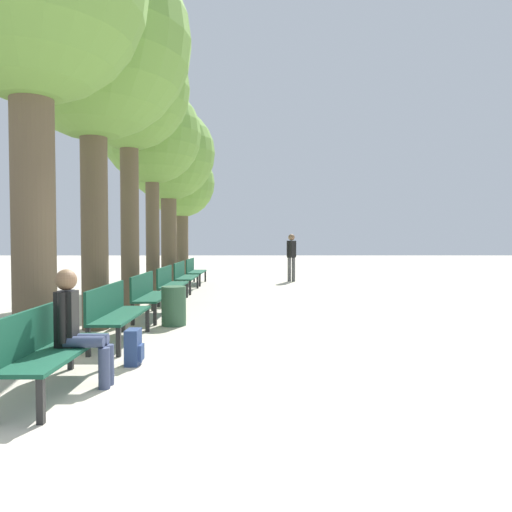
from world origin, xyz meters
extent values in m
plane|color=beige|center=(0.00, 0.00, 0.00)|extent=(80.00, 80.00, 0.00)
cube|color=#144733|center=(-1.64, 0.19, 0.42)|extent=(0.50, 1.87, 0.04)
cube|color=#144733|center=(-1.87, 0.19, 0.66)|extent=(0.04, 1.87, 0.44)
cube|color=black|center=(-1.44, -0.71, 0.20)|extent=(0.06, 0.06, 0.40)
cube|color=black|center=(-1.44, 1.08, 0.20)|extent=(0.06, 0.06, 0.40)
cube|color=black|center=(-1.85, 1.08, 0.20)|extent=(0.06, 0.06, 0.40)
cube|color=#144733|center=(-1.64, 2.61, 0.42)|extent=(0.50, 1.87, 0.04)
cube|color=#144733|center=(-1.87, 2.61, 0.66)|extent=(0.04, 1.87, 0.44)
cube|color=black|center=(-1.44, 1.72, 0.20)|extent=(0.06, 0.06, 0.40)
cube|color=black|center=(-1.44, 3.50, 0.20)|extent=(0.06, 0.06, 0.40)
cube|color=black|center=(-1.85, 1.72, 0.20)|extent=(0.06, 0.06, 0.40)
cube|color=black|center=(-1.85, 3.50, 0.20)|extent=(0.06, 0.06, 0.40)
cube|color=#144733|center=(-1.64, 5.03, 0.42)|extent=(0.50, 1.87, 0.04)
cube|color=#144733|center=(-1.87, 5.03, 0.66)|extent=(0.04, 1.87, 0.44)
cube|color=black|center=(-1.44, 4.14, 0.20)|extent=(0.06, 0.06, 0.40)
cube|color=black|center=(-1.44, 5.92, 0.20)|extent=(0.06, 0.06, 0.40)
cube|color=black|center=(-1.85, 4.14, 0.20)|extent=(0.06, 0.06, 0.40)
cube|color=black|center=(-1.85, 5.92, 0.20)|extent=(0.06, 0.06, 0.40)
cube|color=#144733|center=(-1.64, 7.45, 0.42)|extent=(0.50, 1.87, 0.04)
cube|color=#144733|center=(-1.87, 7.45, 0.66)|extent=(0.04, 1.87, 0.44)
cube|color=black|center=(-1.44, 6.56, 0.20)|extent=(0.06, 0.06, 0.40)
cube|color=black|center=(-1.44, 8.35, 0.20)|extent=(0.06, 0.06, 0.40)
cube|color=black|center=(-1.85, 6.56, 0.20)|extent=(0.06, 0.06, 0.40)
cube|color=black|center=(-1.85, 8.35, 0.20)|extent=(0.06, 0.06, 0.40)
cube|color=#144733|center=(-1.64, 9.87, 0.42)|extent=(0.50, 1.87, 0.04)
cube|color=#144733|center=(-1.87, 9.87, 0.66)|extent=(0.04, 1.87, 0.44)
cube|color=black|center=(-1.44, 8.98, 0.20)|extent=(0.06, 0.06, 0.40)
cube|color=black|center=(-1.44, 10.77, 0.20)|extent=(0.06, 0.06, 0.40)
cube|color=black|center=(-1.85, 8.98, 0.20)|extent=(0.06, 0.06, 0.40)
cube|color=black|center=(-1.85, 10.77, 0.20)|extent=(0.06, 0.06, 0.40)
cube|color=#144733|center=(-1.64, 12.30, 0.42)|extent=(0.50, 1.87, 0.04)
cube|color=#144733|center=(-1.87, 12.30, 0.66)|extent=(0.04, 1.87, 0.44)
cube|color=black|center=(-1.44, 11.40, 0.20)|extent=(0.06, 0.06, 0.40)
cube|color=black|center=(-1.44, 13.19, 0.20)|extent=(0.06, 0.06, 0.40)
cube|color=black|center=(-1.85, 11.40, 0.20)|extent=(0.06, 0.06, 0.40)
cube|color=black|center=(-1.85, 13.19, 0.20)|extent=(0.06, 0.06, 0.40)
cylinder|color=brown|center=(-2.40, 1.38, 1.98)|extent=(0.53, 0.53, 3.96)
cylinder|color=brown|center=(-2.40, 3.76, 2.04)|extent=(0.46, 0.46, 4.08)
sphere|color=olive|center=(-2.40, 3.76, 5.01)|extent=(3.40, 3.40, 3.40)
cylinder|color=brown|center=(-2.40, 6.19, 2.08)|extent=(0.40, 0.40, 4.16)
sphere|color=olive|center=(-2.40, 6.19, 4.91)|extent=(2.71, 2.71, 2.71)
cylinder|color=brown|center=(-2.40, 8.64, 1.84)|extent=(0.37, 0.37, 3.67)
sphere|color=olive|center=(-2.40, 8.64, 4.40)|extent=(2.66, 2.66, 2.66)
cylinder|color=brown|center=(-2.40, 11.16, 1.75)|extent=(0.50, 0.50, 3.50)
sphere|color=olive|center=(-2.40, 11.16, 4.32)|extent=(2.99, 2.99, 2.99)
cylinder|color=brown|center=(-2.40, 13.77, 1.47)|extent=(0.54, 0.54, 2.95)
sphere|color=olive|center=(-2.40, 13.77, 3.64)|extent=(2.53, 2.53, 2.53)
cylinder|color=#384260|center=(-1.41, 0.30, 0.50)|extent=(0.42, 0.12, 0.12)
cylinder|color=#384260|center=(-1.20, 0.30, 0.22)|extent=(0.12, 0.12, 0.44)
cylinder|color=#384260|center=(-1.41, 0.44, 0.50)|extent=(0.42, 0.12, 0.12)
cylinder|color=#384260|center=(-1.20, 0.44, 0.22)|extent=(0.12, 0.12, 0.44)
cube|color=black|center=(-1.62, 0.37, 0.74)|extent=(0.19, 0.23, 0.59)
cylinder|color=black|center=(-1.62, 0.25, 0.77)|extent=(0.09, 0.09, 0.54)
cylinder|color=black|center=(-1.62, 0.50, 0.77)|extent=(0.09, 0.09, 0.54)
sphere|color=brown|center=(-1.62, 0.37, 1.15)|extent=(0.23, 0.23, 0.23)
cube|color=navy|center=(-1.14, 1.29, 0.23)|extent=(0.16, 0.28, 0.45)
cube|color=navy|center=(-1.04, 1.29, 0.16)|extent=(0.04, 0.20, 0.20)
cylinder|color=#4C4C4C|center=(1.63, 13.24, 0.44)|extent=(0.13, 0.13, 0.88)
cylinder|color=#4C4C4C|center=(1.78, 13.24, 0.44)|extent=(0.13, 0.13, 0.88)
cube|color=black|center=(1.71, 13.24, 1.19)|extent=(0.31, 0.31, 0.62)
cylinder|color=black|center=(1.58, 13.24, 1.20)|extent=(0.09, 0.09, 0.59)
cylinder|color=black|center=(1.84, 13.24, 1.20)|extent=(0.09, 0.09, 0.59)
sphere|color=brown|center=(1.71, 13.24, 1.62)|extent=(0.24, 0.24, 0.24)
cylinder|color=#2D5138|center=(-1.09, 4.13, 0.36)|extent=(0.45, 0.45, 0.71)
camera|label=1|loc=(0.41, -4.93, 1.60)|focal=35.00mm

